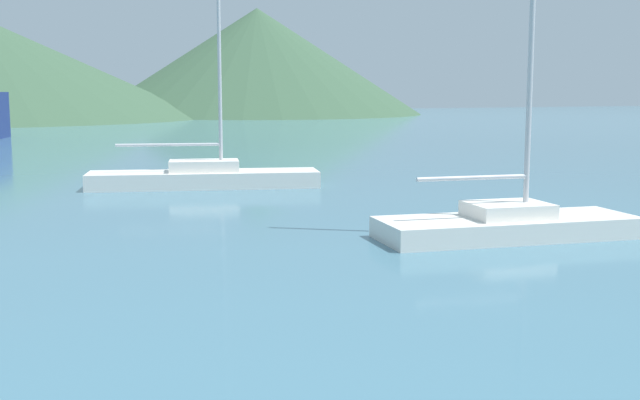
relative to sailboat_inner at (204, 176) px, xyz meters
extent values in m
cube|color=white|center=(0.00, 0.00, -0.11)|extent=(7.83, 3.61, 0.54)
cube|color=white|center=(0.00, 0.00, 0.34)|extent=(2.52, 1.78, 0.37)
cylinder|color=#BCBCC1|center=(0.55, -0.14, 3.87)|extent=(0.12, 0.12, 7.43)
cylinder|color=#BCBCC1|center=(-1.11, 0.28, 1.06)|extent=(3.35, 0.93, 0.10)
cube|color=white|center=(3.86, -11.57, -0.15)|extent=(5.97, 2.65, 0.46)
cube|color=white|center=(3.86, -11.57, 0.24)|extent=(1.89, 1.56, 0.32)
cylinder|color=#BCBCC1|center=(3.00, -11.46, 0.98)|extent=(2.59, 0.42, 0.10)
cone|color=#38563D|center=(26.49, 74.69, 6.43)|extent=(42.67, 42.67, 13.62)
camera|label=1|loc=(-6.67, -26.07, 2.89)|focal=45.00mm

